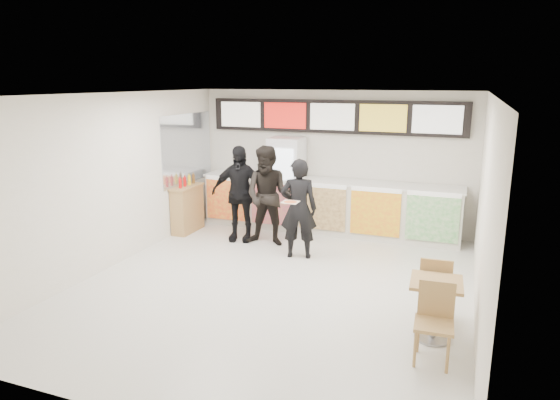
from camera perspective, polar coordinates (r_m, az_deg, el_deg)
The scene contains 15 objects.
floor at distance 8.12m, azimuth -0.63°, elevation -9.66°, with size 7.00×7.00×0.00m, color beige.
ceiling at distance 7.47m, azimuth -0.69°, elevation 12.01°, with size 7.00×7.00×0.00m, color white.
wall_back at distance 10.93m, azimuth 6.06°, elevation 4.52°, with size 6.00×6.00×0.00m, color silver.
wall_left at distance 9.16m, azimuth -18.43°, elevation 2.15°, with size 7.00×7.00×0.00m, color silver.
wall_right at distance 7.16m, azimuth 22.32°, elevation -1.23°, with size 7.00×7.00×0.00m, color silver.
service_counter at distance 10.73m, azimuth 5.38°, elevation -0.69°, with size 5.56×0.77×1.14m.
menu_board at distance 10.74m, azimuth 6.06°, elevation 9.46°, with size 5.50×0.14×0.70m.
drinks_fridge at distance 10.93m, azimuth 0.72°, elevation 1.93°, with size 0.70×0.67×2.00m.
mirror_panel at distance 11.09m, azimuth -10.52°, elevation 5.80°, with size 0.01×2.00×1.50m, color #B2B7BF.
customer_main at distance 9.08m, azimuth 2.14°, elevation -1.00°, with size 0.67×0.44×1.85m, color black.
customer_left at distance 9.77m, azimuth -1.32°, elevation 0.44°, with size 0.96×0.75×1.97m, color black.
customer_mid at distance 10.08m, azimuth -4.69°, elevation 0.74°, with size 1.14×0.48×1.95m, color black.
pizza_slice at distance 8.61m, azimuth 1.19°, elevation -0.19°, with size 0.36×0.36×0.02m.
cafe_table at distance 6.63m, azimuth 17.32°, elevation -10.74°, with size 0.66×1.61×0.93m.
condiment_ledge at distance 10.91m, azimuth -10.54°, elevation -0.94°, with size 0.36×0.90×1.20m.
Camera 1 is at (2.72, -6.95, 3.20)m, focal length 32.00 mm.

